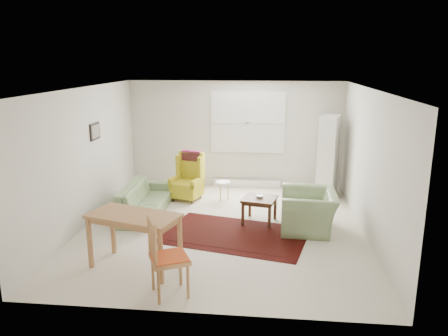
# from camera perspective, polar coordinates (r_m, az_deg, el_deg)

# --- Properties ---
(room) EXTENTS (5.04, 5.54, 2.51)m
(room) POSITION_cam_1_polar(r_m,az_deg,el_deg) (7.82, 0.07, 1.31)
(room) COLOR beige
(room) RESTS_ON ground
(rug) EXTENTS (2.73, 2.08, 0.02)m
(rug) POSITION_cam_1_polar(r_m,az_deg,el_deg) (7.69, 1.42, -8.67)
(rug) COLOR black
(rug) RESTS_ON ground
(sofa) EXTENTS (0.79, 1.96, 0.79)m
(sofa) POSITION_cam_1_polar(r_m,az_deg,el_deg) (8.77, -10.35, -3.33)
(sofa) COLOR #789060
(sofa) RESTS_ON ground
(armchair) EXTENTS (0.99, 1.12, 0.85)m
(armchair) POSITION_cam_1_polar(r_m,az_deg,el_deg) (7.94, 10.99, -5.00)
(armchair) COLOR #789060
(armchair) RESTS_ON ground
(wingback_chair) EXTENTS (0.75, 0.77, 1.04)m
(wingback_chair) POSITION_cam_1_polar(r_m,az_deg,el_deg) (9.43, -4.91, -1.13)
(wingback_chair) COLOR gold
(wingback_chair) RESTS_ON ground
(coffee_table) EXTENTS (0.71, 0.71, 0.49)m
(coffee_table) POSITION_cam_1_polar(r_m,az_deg,el_deg) (8.21, 4.64, -5.46)
(coffee_table) COLOR #452615
(coffee_table) RESTS_ON ground
(stool) EXTENTS (0.36, 0.36, 0.42)m
(stool) POSITION_cam_1_polar(r_m,az_deg,el_deg) (9.46, -0.14, -2.99)
(stool) COLOR white
(stool) RESTS_ON ground
(cabinet) EXTENTS (0.57, 0.80, 1.80)m
(cabinet) POSITION_cam_1_polar(r_m,az_deg,el_deg) (9.82, 13.43, 1.43)
(cabinet) COLOR white
(cabinet) RESTS_ON ground
(desk) EXTENTS (1.43, 1.00, 0.82)m
(desk) POSITION_cam_1_polar(r_m,az_deg,el_deg) (6.55, -11.55, -9.34)
(desk) COLOR #AF7946
(desk) RESTS_ON ground
(desk_chair) EXTENTS (0.62, 0.62, 1.06)m
(desk_chair) POSITION_cam_1_polar(r_m,az_deg,el_deg) (5.72, -7.15, -11.42)
(desk_chair) COLOR #AF7946
(desk_chair) RESTS_ON ground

